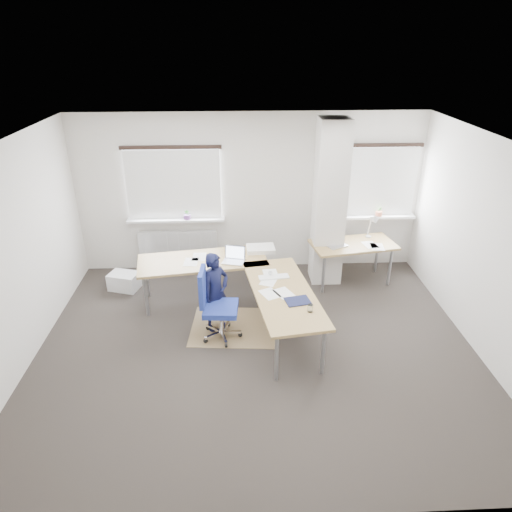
{
  "coord_description": "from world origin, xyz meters",
  "views": [
    {
      "loc": [
        -0.24,
        -5.14,
        3.91
      ],
      "look_at": [
        0.04,
        0.9,
        0.97
      ],
      "focal_mm": 32.0,
      "sensor_mm": 36.0,
      "label": 1
    }
  ],
  "objects_px": {
    "desk_side": "(353,246)",
    "person": "(216,292)",
    "task_chair": "(218,319)",
    "desk_main": "(243,276)"
  },
  "relations": [
    {
      "from": "desk_side",
      "to": "person",
      "type": "bearing_deg",
      "value": -160.58
    },
    {
      "from": "desk_side",
      "to": "person",
      "type": "height_order",
      "value": "desk_side"
    },
    {
      "from": "task_chair",
      "to": "person",
      "type": "distance_m",
      "value": 0.39
    },
    {
      "from": "desk_side",
      "to": "task_chair",
      "type": "relative_size",
      "value": 1.39
    },
    {
      "from": "desk_main",
      "to": "task_chair",
      "type": "xyz_separation_m",
      "value": [
        -0.37,
        -0.53,
        -0.39
      ]
    },
    {
      "from": "person",
      "to": "task_chair",
      "type": "bearing_deg",
      "value": -124.86
    },
    {
      "from": "desk_main",
      "to": "task_chair",
      "type": "relative_size",
      "value": 2.56
    },
    {
      "from": "task_chair",
      "to": "person",
      "type": "xyz_separation_m",
      "value": [
        -0.03,
        0.24,
        0.3
      ]
    },
    {
      "from": "task_chair",
      "to": "person",
      "type": "bearing_deg",
      "value": 100.68
    },
    {
      "from": "person",
      "to": "desk_main",
      "type": "bearing_deg",
      "value": -5.66
    }
  ]
}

